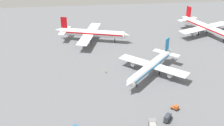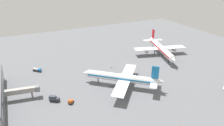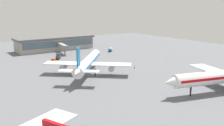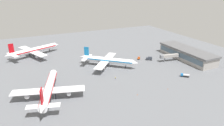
# 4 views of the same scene
# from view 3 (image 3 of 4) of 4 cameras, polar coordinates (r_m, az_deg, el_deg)

# --- Properties ---
(ground) EXTENTS (288.00, 288.00, 0.00)m
(ground) POSITION_cam_3_polar(r_m,az_deg,el_deg) (121.56, -4.18, -2.54)
(ground) COLOR slate
(terminal_building) EXTENTS (58.67, 18.91, 10.11)m
(terminal_building) POSITION_cam_3_polar(r_m,az_deg,el_deg) (194.70, -12.94, 4.50)
(terminal_building) COLOR #9E9993
(terminal_building) RESTS_ON ground
(airplane_taxiing) EXTENTS (39.47, 43.04, 16.02)m
(airplane_taxiing) POSITION_cam_3_polar(r_m,az_deg,el_deg) (121.06, -5.51, 0.21)
(airplane_taxiing) COLOR white
(airplane_taxiing) RESTS_ON ground
(fuel_truck) EXTENTS (5.69, 5.90, 2.50)m
(fuel_truck) POSITION_cam_3_polar(r_m,az_deg,el_deg) (182.93, -0.42, 3.11)
(fuel_truck) COLOR black
(fuel_truck) RESTS_ON ground
(baggage_tug) EXTENTS (3.70, 3.71, 2.30)m
(baggage_tug) POSITION_cam_3_polar(r_m,az_deg,el_deg) (150.54, -13.20, 0.59)
(baggage_tug) COLOR black
(baggage_tug) RESTS_ON ground
(catering_truck) EXTENTS (4.80, 5.66, 3.30)m
(catering_truck) POSITION_cam_3_polar(r_m,az_deg,el_deg) (159.69, -12.25, 1.52)
(catering_truck) COLOR black
(catering_truck) RESTS_ON ground
(ground_crew_worker) EXTENTS (0.54, 0.54, 1.67)m
(ground_crew_worker) POSITION_cam_3_polar(r_m,az_deg,el_deg) (132.55, 5.17, -0.89)
(ground_crew_worker) COLOR #1E2338
(ground_crew_worker) RESTS_ON ground
(jet_bridge) EXTENTS (5.67, 18.49, 6.74)m
(jet_bridge) POSITION_cam_3_polar(r_m,az_deg,el_deg) (176.03, -11.15, 3.73)
(jet_bridge) COLOR #9E9993
(jet_bridge) RESTS_ON ground
(safety_cone_near_gate) EXTENTS (0.44, 0.44, 0.60)m
(safety_cone_near_gate) POSITION_cam_3_polar(r_m,az_deg,el_deg) (152.84, 12.22, 0.49)
(safety_cone_near_gate) COLOR #EA590C
(safety_cone_near_gate) RESTS_ON ground
(safety_cone_mid_apron) EXTENTS (0.44, 0.44, 0.60)m
(safety_cone_mid_apron) POSITION_cam_3_polar(r_m,az_deg,el_deg) (170.19, 7.12, 1.92)
(safety_cone_mid_apron) COLOR #EA590C
(safety_cone_mid_apron) RESTS_ON ground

